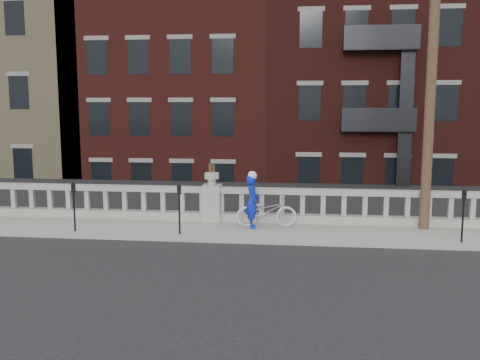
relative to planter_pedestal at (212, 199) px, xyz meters
name	(u,v)px	position (x,y,z in m)	size (l,w,h in m)	color
ground	(184,263)	(0.00, -3.95, -0.83)	(120.00, 120.00, 0.00)	black
sidewalk	(207,230)	(0.00, -0.95, -0.76)	(32.00, 2.20, 0.15)	gray
balustrade	(212,205)	(0.00, 0.00, -0.19)	(28.00, 0.34, 1.03)	gray
planter_pedestal	(212,199)	(0.00, 0.00, 0.00)	(0.55, 0.55, 1.76)	gray
lower_level	(270,119)	(0.56, 19.09, 1.80)	(80.00, 44.00, 20.80)	#605E59
utility_pole	(433,47)	(6.20, -0.35, 4.41)	(1.60, 0.28, 10.00)	#422D1E
parking_meter_b	(74,201)	(-3.59, -1.80, 0.17)	(0.10, 0.09, 1.36)	black
parking_meter_c	(179,204)	(-0.59, -1.80, 0.17)	(0.10, 0.09, 1.36)	black
parking_meter_d	(463,210)	(6.83, -1.80, 0.17)	(0.10, 0.09, 1.36)	black
bicycle	(266,211)	(1.70, -0.58, -0.22)	(0.61, 1.74, 0.92)	silver
cyclist	(252,201)	(1.30, -0.77, 0.08)	(0.56, 0.37, 1.53)	#0C1FBD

